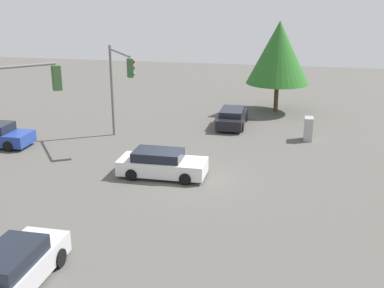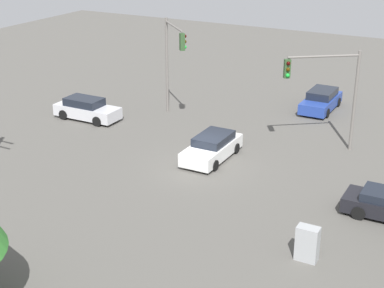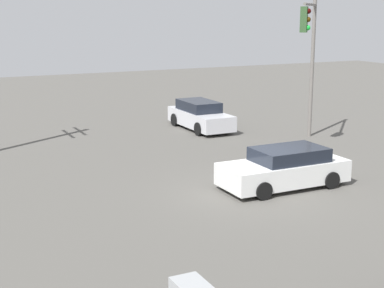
% 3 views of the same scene
% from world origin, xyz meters
% --- Properties ---
extents(ground_plane, '(80.00, 80.00, 0.00)m').
position_xyz_m(ground_plane, '(0.00, 0.00, 0.00)').
color(ground_plane, '#54514C').
extents(sedan_white, '(1.97, 4.50, 1.39)m').
position_xyz_m(sedan_white, '(0.02, 1.04, 0.67)').
color(sedan_white, silver).
rests_on(sedan_white, ground_plane).
extents(sedan_silver, '(4.53, 1.84, 1.46)m').
position_xyz_m(sedan_silver, '(-10.44, 3.08, 0.70)').
color(sedan_silver, silver).
rests_on(sedan_silver, ground_plane).
extents(traffic_signal_main, '(2.98, 2.90, 6.55)m').
position_xyz_m(traffic_signal_main, '(-5.41, 6.06, 4.48)').
color(traffic_signal_main, slate).
rests_on(traffic_signal_main, ground_plane).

